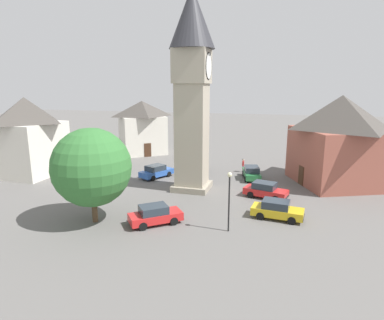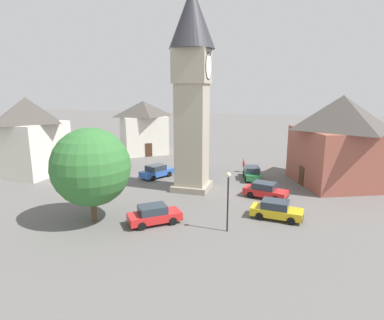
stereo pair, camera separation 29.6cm
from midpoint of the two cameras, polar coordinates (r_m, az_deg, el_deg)
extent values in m
plane|color=#605E5B|center=(34.57, 0.25, -5.08)|extent=(200.00, 200.00, 0.00)
cube|color=gray|center=(34.48, 0.25, -4.61)|extent=(3.68, 3.68, 0.60)
cube|color=#ADA38E|center=(33.27, 0.26, 4.36)|extent=(2.95, 2.95, 10.26)
cube|color=#ADA38E|center=(32.98, 0.27, 16.05)|extent=(3.30, 3.30, 3.24)
cone|color=#2D2D33|center=(33.53, 0.28, 23.65)|extent=(4.45, 4.45, 5.65)
cylinder|color=white|center=(33.47, -2.61, 15.99)|extent=(2.47, 0.04, 2.47)
torus|color=black|center=(33.48, -2.63, 15.99)|extent=(2.53, 0.06, 2.53)
cube|color=black|center=(33.50, -2.68, 16.45)|extent=(0.05, 0.02, 0.69)
cube|color=black|center=(33.84, -2.47, 15.95)|extent=(0.94, 0.02, 0.04)
cylinder|color=white|center=(32.56, 3.23, 16.07)|extent=(2.47, 0.04, 2.47)
torus|color=black|center=(32.56, 3.25, 16.07)|extent=(2.53, 0.06, 2.53)
cube|color=red|center=(26.12, -6.23, -9.81)|extent=(3.90, 4.26, 0.64)
cube|color=#28333D|center=(25.85, -6.59, -8.58)|extent=(2.53, 2.61, 0.64)
cylinder|color=black|center=(27.27, -4.20, -9.39)|extent=(0.57, 0.64, 0.64)
cylinder|color=black|center=(25.87, -3.05, -10.63)|extent=(0.57, 0.64, 0.64)
cylinder|color=black|center=(26.65, -9.29, -10.06)|extent=(0.57, 0.64, 0.64)
cylinder|color=black|center=(25.22, -8.42, -11.39)|extent=(0.57, 0.64, 0.64)
cube|color=black|center=(26.79, -2.02, -9.66)|extent=(1.37, 1.14, 0.16)
cube|color=#236B38|center=(38.72, 10.63, -2.44)|extent=(4.37, 2.55, 0.64)
cube|color=#28333D|center=(38.43, 10.70, -1.61)|extent=(2.39, 1.98, 0.64)
cylinder|color=black|center=(39.88, 9.26, -2.35)|extent=(0.67, 0.35, 0.64)
cylinder|color=black|center=(40.08, 11.54, -2.37)|extent=(0.67, 0.35, 0.64)
cylinder|color=black|center=(37.52, 9.63, -3.32)|extent=(0.67, 0.35, 0.64)
cylinder|color=black|center=(37.73, 12.05, -3.33)|extent=(0.67, 0.35, 0.64)
cube|color=black|center=(40.72, 10.28, -2.00)|extent=(0.48, 1.65, 0.16)
cube|color=gold|center=(27.78, 14.88, -8.78)|extent=(2.18, 4.27, 0.64)
cube|color=#28333D|center=(27.58, 14.64, -7.54)|extent=(1.80, 2.27, 0.64)
cylinder|color=black|center=(28.50, 17.56, -8.97)|extent=(0.30, 0.66, 0.64)
cylinder|color=black|center=(27.02, 17.21, -10.16)|extent=(0.30, 0.66, 0.64)
cylinder|color=black|center=(28.78, 12.64, -8.46)|extent=(0.30, 0.66, 0.64)
cylinder|color=black|center=(27.31, 12.01, -9.61)|extent=(0.30, 0.66, 0.64)
cube|color=black|center=(27.69, 19.04, -9.61)|extent=(1.67, 0.32, 0.16)
cube|color=red|center=(32.52, 12.99, -5.48)|extent=(2.72, 4.40, 0.64)
cube|color=#28333D|center=(32.38, 12.80, -4.40)|extent=(2.06, 2.44, 0.64)
cylinder|color=black|center=(33.00, 15.45, -5.85)|extent=(0.38, 0.68, 0.64)
cylinder|color=black|center=(31.54, 14.63, -6.67)|extent=(0.38, 0.68, 0.64)
cylinder|color=black|center=(33.70, 11.42, -5.25)|extent=(0.38, 0.68, 0.64)
cylinder|color=black|center=(32.27, 10.43, -6.01)|extent=(0.38, 0.68, 0.64)
cube|color=black|center=(32.06, 16.41, -6.36)|extent=(1.64, 0.55, 0.16)
cube|color=#2D5BB7|center=(38.93, -5.94, -2.21)|extent=(4.42, 3.41, 0.64)
cube|color=#28333D|center=(38.68, -6.13, -1.36)|extent=(2.58, 2.36, 0.64)
cylinder|color=black|center=(40.36, -5.34, -2.05)|extent=(0.67, 0.49, 0.64)
cylinder|color=black|center=(39.20, -3.80, -2.47)|extent=(0.67, 0.49, 0.64)
cylinder|color=black|center=(38.85, -8.08, -2.71)|extent=(0.67, 0.49, 0.64)
cylinder|color=black|center=(37.65, -6.57, -3.17)|extent=(0.67, 0.49, 0.64)
cube|color=black|center=(40.27, -3.74, -1.98)|extent=(0.88, 1.53, 0.16)
cube|color=black|center=(41.63, 0.80, -1.16)|extent=(4.41, 3.47, 0.64)
cube|color=#28333D|center=(41.35, 0.85, -0.37)|extent=(2.59, 2.38, 0.64)
cylinder|color=black|center=(42.69, -0.63, -1.18)|extent=(0.67, 0.50, 0.64)
cylinder|color=black|center=(43.04, 1.45, -1.07)|extent=(0.67, 0.50, 0.64)
cylinder|color=black|center=(40.36, 0.10, -2.00)|extent=(0.67, 0.50, 0.64)
cylinder|color=black|center=(40.74, 2.30, -1.87)|extent=(0.67, 0.50, 0.64)
cube|color=black|center=(43.59, 0.18, -0.82)|extent=(0.91, 1.52, 0.16)
cylinder|color=#2D3351|center=(41.80, 9.21, -1.52)|extent=(0.13, 0.13, 0.82)
cylinder|color=#2D3351|center=(41.63, 9.18, -1.58)|extent=(0.13, 0.13, 0.82)
cube|color=#D13838|center=(41.55, 9.23, -0.60)|extent=(0.36, 0.22, 0.60)
cylinder|color=#D13838|center=(41.78, 9.27, -0.60)|extent=(0.09, 0.09, 0.60)
cylinder|color=#D13838|center=(41.33, 9.19, -0.74)|extent=(0.09, 0.09, 0.60)
sphere|color=beige|center=(41.45, 9.25, 0.01)|extent=(0.22, 0.22, 0.22)
sphere|color=black|center=(41.44, 9.24, 0.03)|extent=(0.20, 0.20, 0.20)
cylinder|color=brown|center=(27.31, -16.49, -7.96)|extent=(0.44, 0.44, 2.33)
sphere|color=#337033|center=(26.36, -16.94, -1.20)|extent=(6.14, 6.14, 6.14)
cube|color=silver|center=(44.42, -26.25, 1.81)|extent=(7.18, 6.87, 6.35)
pyramid|color=#47423D|center=(43.88, -26.85, 7.82)|extent=(7.54, 7.22, 3.02)
cube|color=#422819|center=(42.60, -22.68, -1.20)|extent=(1.10, 0.11, 2.10)
cube|color=#995142|center=(39.09, 24.32, 0.49)|extent=(11.00, 10.68, 6.11)
pyramid|color=#47423D|center=(38.46, 24.98, 7.57)|extent=(11.55, 11.21, 3.59)
cube|color=#422819|center=(37.64, 18.80, -2.63)|extent=(1.04, 0.50, 2.10)
cube|color=silver|center=(52.82, -8.24, 4.33)|extent=(8.34, 8.56, 5.99)
pyramid|color=#47423D|center=(52.39, -8.38, 8.87)|extent=(8.76, 8.99, 2.41)
cube|color=#422819|center=(50.57, -7.42, 1.75)|extent=(0.74, 0.91, 2.10)
cylinder|color=black|center=(24.29, 6.62, -7.77)|extent=(0.12, 0.12, 4.19)
sphere|color=beige|center=(23.59, 6.76, -2.59)|extent=(0.36, 0.36, 0.36)
camera|label=1|loc=(0.15, -89.75, 0.06)|focal=30.50mm
camera|label=2|loc=(0.15, 90.25, -0.06)|focal=30.50mm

